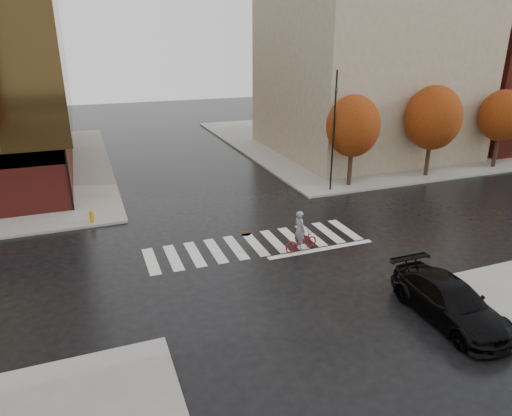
# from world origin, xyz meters

# --- Properties ---
(ground) EXTENTS (120.00, 120.00, 0.00)m
(ground) POSITION_xyz_m (0.00, 0.00, 0.00)
(ground) COLOR black
(ground) RESTS_ON ground
(sidewalk_ne) EXTENTS (30.00, 30.00, 0.15)m
(sidewalk_ne) POSITION_xyz_m (21.00, 21.00, 0.07)
(sidewalk_ne) COLOR gray
(sidewalk_ne) RESTS_ON ground
(crosswalk) EXTENTS (12.00, 3.00, 0.01)m
(crosswalk) POSITION_xyz_m (0.00, 0.50, 0.01)
(crosswalk) COLOR silver
(crosswalk) RESTS_ON ground
(building_ne_tan) EXTENTS (16.00, 16.00, 18.00)m
(building_ne_tan) POSITION_xyz_m (17.00, 17.00, 9.15)
(building_ne_tan) COLOR gray
(building_ne_tan) RESTS_ON sidewalk_ne
(building_ne_brick) EXTENTS (14.00, 14.00, 14.00)m
(building_ne_brick) POSITION_xyz_m (33.00, 16.00, 7.15)
(building_ne_brick) COLOR maroon
(building_ne_brick) RESTS_ON sidewalk_ne
(tree_ne_a) EXTENTS (3.80, 3.80, 6.50)m
(tree_ne_a) POSITION_xyz_m (10.00, 7.40, 4.46)
(tree_ne_a) COLOR black
(tree_ne_a) RESTS_ON sidewalk_ne
(tree_ne_b) EXTENTS (4.20, 4.20, 6.89)m
(tree_ne_b) POSITION_xyz_m (17.00, 7.40, 4.62)
(tree_ne_b) COLOR black
(tree_ne_b) RESTS_ON sidewalk_ne
(tree_ne_c) EXTENTS (3.60, 3.60, 6.31)m
(tree_ne_c) POSITION_xyz_m (24.00, 7.40, 4.37)
(tree_ne_c) COLOR black
(tree_ne_c) RESTS_ON sidewalk_ne
(sedan) EXTENTS (2.28, 5.44, 1.57)m
(sedan) POSITION_xyz_m (4.62, -8.55, 0.78)
(sedan) COLOR black
(sedan) RESTS_ON ground
(cyclist) EXTENTS (2.01, 0.99, 2.18)m
(cyclist) POSITION_xyz_m (1.91, -1.00, 0.74)
(cyclist) COLOR maroon
(cyclist) RESTS_ON ground
(traffic_light_nw) EXTENTS (0.18, 0.15, 6.61)m
(traffic_light_nw) POSITION_xyz_m (-9.00, 9.00, 3.85)
(traffic_light_nw) COLOR black
(traffic_light_nw) RESTS_ON sidewalk_nw
(traffic_light_ne) EXTENTS (0.19, 0.23, 8.21)m
(traffic_light_ne) POSITION_xyz_m (8.14, 6.87, 4.94)
(traffic_light_ne) COLOR black
(traffic_light_ne) RESTS_ON sidewalk_ne
(fire_hydrant) EXTENTS (0.27, 0.27, 0.75)m
(fire_hydrant) POSITION_xyz_m (-7.99, 6.50, 0.56)
(fire_hydrant) COLOR #C6840B
(fire_hydrant) RESTS_ON sidewalk_nw
(manhole) EXTENTS (0.81, 0.81, 0.01)m
(manhole) POSITION_xyz_m (-0.05, 2.00, 0.01)
(manhole) COLOR #413317
(manhole) RESTS_ON ground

